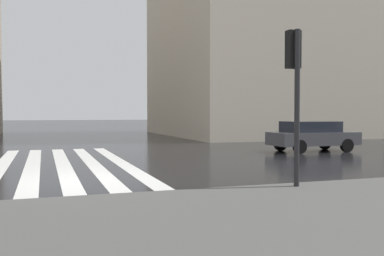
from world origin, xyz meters
name	(u,v)px	position (x,y,z in m)	size (l,w,h in m)	color
ground_plane	(79,180)	(0.00, 0.00, 0.00)	(220.00, 220.00, 0.00)	black
zebra_crossing	(63,164)	(4.00, 0.25, 0.00)	(13.00, 4.50, 0.01)	silver
traffic_signal_post	(294,74)	(-3.32, -4.45, 2.67)	(0.44, 0.30, 3.49)	#232326
car_dark_grey	(312,135)	(5.50, -11.00, 0.76)	(1.85, 4.10, 1.41)	#4C4C51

